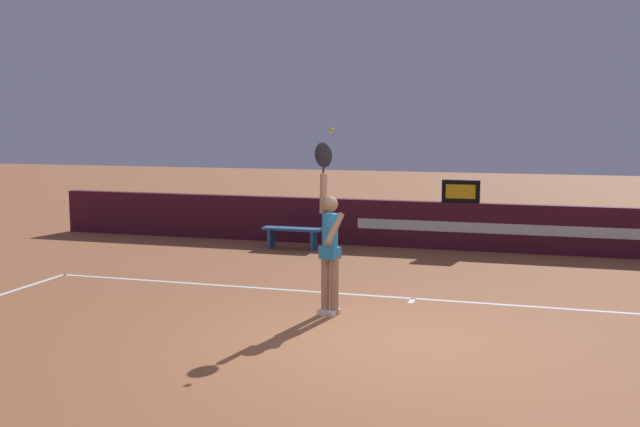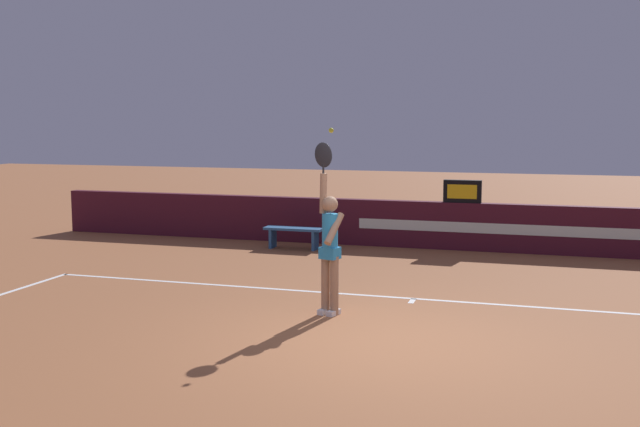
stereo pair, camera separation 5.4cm
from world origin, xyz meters
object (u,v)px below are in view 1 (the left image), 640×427
object	(u,v)px
speed_display	(461,191)
courtside_bench_near	(292,233)
tennis_player	(330,244)
tennis_ball	(331,130)

from	to	relation	value
speed_display	courtside_bench_near	size ratio (longest dim) A/B	0.62
speed_display	tennis_player	bearing A→B (deg)	-101.44
tennis_player	tennis_ball	size ratio (longest dim) A/B	34.93
tennis_player	tennis_ball	distance (m)	1.55
tennis_player	courtside_bench_near	xyz separation A→B (m)	(-2.18, 4.85, -0.64)
speed_display	tennis_ball	distance (m)	5.98
tennis_player	courtside_bench_near	distance (m)	5.35
tennis_player	tennis_ball	world-z (taller)	tennis_ball
speed_display	courtside_bench_near	world-z (taller)	speed_display
speed_display	courtside_bench_near	bearing A→B (deg)	-165.03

